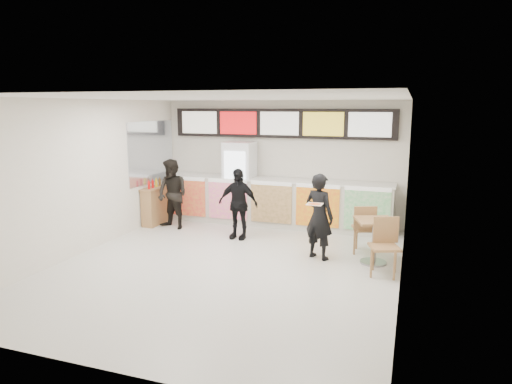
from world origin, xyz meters
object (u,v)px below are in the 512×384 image
at_px(customer_left, 173,194).
at_px(cafe_table, 375,233).
at_px(drinks_fridge, 240,182).
at_px(customer_mid, 238,204).
at_px(customer_main, 319,216).
at_px(condiment_ledge, 155,206).
at_px(service_counter, 276,202).

relative_size(customer_left, cafe_table, 0.95).
bearing_deg(cafe_table, drinks_fridge, 128.70).
bearing_deg(customer_mid, drinks_fridge, 112.25).
bearing_deg(customer_main, cafe_table, -153.01).
height_order(customer_left, cafe_table, customer_left).
distance_m(cafe_table, condiment_ledge, 5.45).
xyz_separation_m(service_counter, customer_mid, (-0.45, -1.35, 0.20)).
xyz_separation_m(service_counter, customer_main, (1.48, -2.10, 0.25)).
xyz_separation_m(customer_left, cafe_table, (4.70, -0.96, -0.25)).
relative_size(service_counter, customer_mid, 3.59).
bearing_deg(customer_main, condiment_ledge, 7.84).
relative_size(service_counter, cafe_table, 3.20).
height_order(service_counter, cafe_table, service_counter).
xyz_separation_m(customer_left, condiment_ledge, (-0.62, 0.20, -0.36)).
relative_size(drinks_fridge, cafe_table, 1.15).
relative_size(customer_main, condiment_ledge, 1.50).
distance_m(customer_main, condiment_ledge, 4.48).
height_order(service_counter, customer_left, customer_left).
bearing_deg(condiment_ledge, customer_main, -15.84).
distance_m(drinks_fridge, customer_mid, 1.46).
height_order(service_counter, customer_mid, customer_mid).
xyz_separation_m(customer_main, customer_left, (-3.68, 1.02, 0.00)).
relative_size(customer_left, condiment_ledge, 1.51).
relative_size(service_counter, customer_left, 3.38).
height_order(drinks_fridge, customer_mid, drinks_fridge).
height_order(service_counter, condiment_ledge, service_counter).
relative_size(customer_mid, condiment_ledge, 1.42).
xyz_separation_m(drinks_fridge, condiment_ledge, (-1.89, -0.90, -0.53)).
distance_m(customer_left, cafe_table, 4.81).
xyz_separation_m(service_counter, condiment_ledge, (-2.82, -0.88, -0.10)).
distance_m(drinks_fridge, condiment_ledge, 2.16).
bearing_deg(service_counter, condiment_ledge, -162.59).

